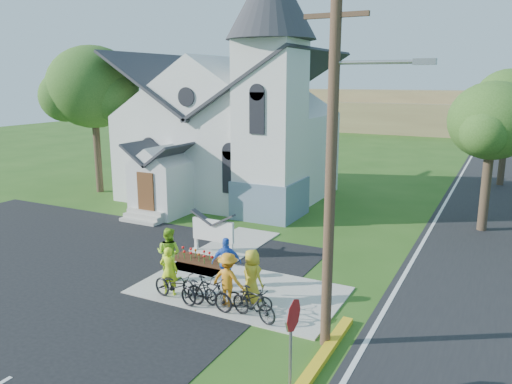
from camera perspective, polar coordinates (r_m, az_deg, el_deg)
The scene contains 22 objects.
ground at distance 17.82m, azimuth -7.03°, elevation -10.85°, with size 120.00×120.00×0.00m, color #295117.
parking_lot at distance 21.12m, azimuth -26.38°, elevation -8.27°, with size 20.00×16.00×0.02m, color black.
sidewalk at distance 17.48m, azimuth -1.94°, elevation -11.16°, with size 7.00×4.00×0.05m, color #A5A095.
church at distance 29.89m, azimuth -2.64°, elevation 9.20°, with size 12.35×12.00×13.00m.
church_sign at distance 20.59m, azimuth -4.92°, elevation -4.46°, with size 2.20×0.40×1.70m.
flower_bed at distance 20.20m, azimuth -6.22°, elevation -7.81°, with size 2.60×1.10×0.07m, color #351E0E.
utility_pole at distance 12.69m, azimuth 8.90°, elevation 4.86°, with size 3.45×0.28×10.00m.
stop_sign at distance 11.35m, azimuth 4.16°, elevation -15.30°, with size 0.11×0.76×2.48m.
tree_lot_corner at distance 33.04m, azimuth -18.14°, elevation 11.30°, with size 5.60×5.60×9.15m.
tree_road_near at distance 25.54m, azimuth 25.42°, elevation 7.29°, with size 4.00×4.00×7.05m.
tree_road_mid at distance 37.48m, azimuth 26.96°, elevation 9.40°, with size 4.40×4.40×7.80m.
distant_hills at distance 70.21m, azimuth 22.30°, elevation 7.83°, with size 61.00×10.00×5.60m.
cyclist_0 at distance 17.04m, azimuth -9.92°, elevation -8.87°, with size 0.61×0.40×1.67m, color #D4F91D.
bike_0 at distance 16.67m, azimuth -9.22°, elevation -10.60°, with size 0.66×1.89×0.99m, color black.
cyclist_1 at distance 18.31m, azimuth -9.94°, elevation -6.91°, with size 0.93×0.72×1.90m, color #8BC825.
bike_1 at distance 15.98m, azimuth -5.38°, elevation -11.43°, with size 0.49×1.75×1.05m, color black.
cyclist_2 at distance 17.42m, azimuth -3.38°, elevation -8.03°, with size 1.03×0.43×1.76m, color blue.
bike_2 at distance 16.62m, azimuth -6.46°, elevation -10.83°, with size 0.57×1.65×0.87m, color black.
cyclist_3 at distance 16.06m, azimuth -3.21°, elevation -9.93°, with size 1.12×0.64×1.74m, color orange.
bike_3 at distance 15.28m, azimuth -0.28°, elevation -12.64°, with size 0.48×1.70×1.02m, color black.
cyclist_4 at distance 16.26m, azimuth -0.46°, elevation -9.56°, with size 0.86×0.56×1.77m, color gold.
bike_4 at distance 15.95m, azimuth -0.73°, elevation -11.94°, with size 0.53×1.52×0.80m, color black.
Camera 1 is at (9.25, -13.46, 7.13)m, focal length 35.00 mm.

